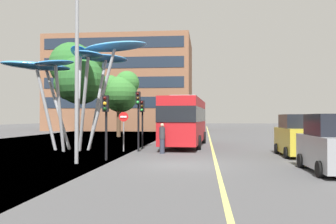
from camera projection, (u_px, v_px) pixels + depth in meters
The scene contains 15 objects.
ground at pixel (164, 166), 16.62m from camera, with size 120.00×240.00×0.10m.
red_bus at pixel (185, 119), 27.24m from camera, with size 3.08×10.67×3.69m.
leaf_sculpture at pixel (74, 64), 24.15m from camera, with size 9.54×8.25×7.21m.
traffic_light_kerb_near at pixel (106, 113), 18.12m from camera, with size 0.28×0.42×3.21m.
traffic_light_kerb_far at pixel (138, 108), 22.92m from camera, with size 0.28×0.42×3.73m.
traffic_light_island_mid at pixel (142, 113), 25.30m from camera, with size 0.28×0.42×3.30m.
traffic_light_opposite at pixel (159, 110), 34.20m from camera, with size 0.28×0.42×3.86m.
car_parked_near at pixel (334, 145), 14.12m from camera, with size 2.03×4.16×2.26m.
car_parked_mid at pixel (298, 137), 20.21m from camera, with size 1.98×4.21×2.30m.
street_lamp at pixel (83, 48), 16.97m from camera, with size 1.42×0.44×8.53m.
tree_pavement_near at pixel (78, 74), 30.62m from camera, with size 5.11×5.37×8.49m.
tree_pavement_far at pixel (119, 92), 40.64m from camera, with size 4.36×4.25×7.28m.
pedestrian at pixel (162, 138), 21.68m from camera, with size 0.34×0.34×1.79m.
no_entry_sign at pixel (124, 125), 23.07m from camera, with size 0.60×0.12×2.47m.
backdrop_building at pixel (123, 86), 63.81m from camera, with size 23.41×14.28×15.37m.
Camera 1 is at (1.12, -16.56, 2.12)m, focal length 39.44 mm.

